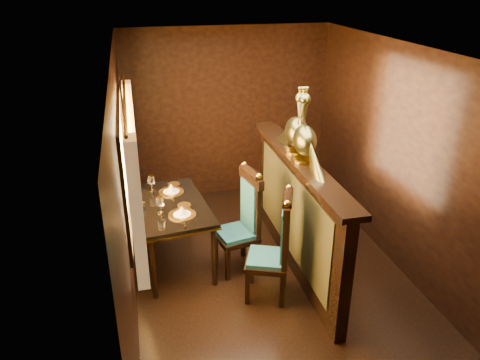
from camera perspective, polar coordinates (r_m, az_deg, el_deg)
The scene contains 8 objects.
ground at distance 5.32m, azimuth 4.28°, elevation -12.55°, with size 5.00×5.00×0.00m, color black.
room_shell at distance 4.55m, azimuth 3.80°, elevation 3.61°, with size 3.04×5.04×2.52m.
partition at distance 5.27m, azimuth 6.89°, elevation -3.87°, with size 0.26×2.70×1.36m.
dining_table at distance 5.36m, azimuth -8.49°, elevation -3.56°, with size 0.94×1.40×0.98m.
chair_left at distance 4.81m, azimuth 4.72°, elevation -7.77°, with size 0.58×0.59×1.23m.
chair_right at distance 5.28m, azimuth 0.60°, elevation -4.51°, with size 0.52×0.54×1.24m.
peacock_left at distance 4.78m, azimuth 7.99°, elevation 6.38°, with size 0.24×0.63×0.75m, color #184935, non-canonical shape.
peacock_right at distance 5.00m, azimuth 6.99°, elevation 7.38°, with size 0.24×0.65×0.77m, color #184935, non-canonical shape.
Camera 1 is at (-1.36, -4.05, 3.17)m, focal length 35.00 mm.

